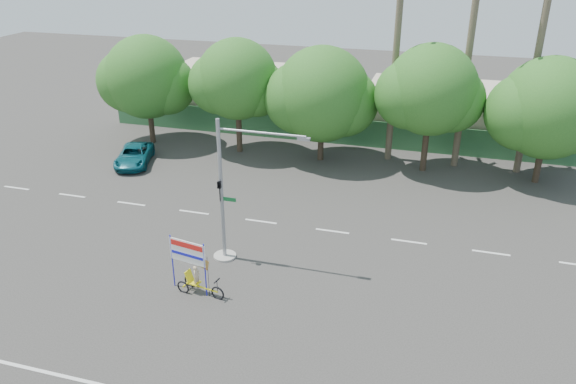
# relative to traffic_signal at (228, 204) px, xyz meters

# --- Properties ---
(ground) EXTENTS (120.00, 120.00, 0.00)m
(ground) POSITION_rel_traffic_signal_xyz_m (2.20, -3.98, -2.92)
(ground) COLOR #33302D
(ground) RESTS_ON ground
(fence) EXTENTS (38.00, 0.08, 2.00)m
(fence) POSITION_rel_traffic_signal_xyz_m (2.20, 17.52, -1.92)
(fence) COLOR #336B3D
(fence) RESTS_ON ground
(building_left) EXTENTS (12.00, 8.00, 4.00)m
(building_left) POSITION_rel_traffic_signal_xyz_m (-7.80, 22.02, -0.92)
(building_left) COLOR beige
(building_left) RESTS_ON ground
(building_right) EXTENTS (14.00, 8.00, 3.60)m
(building_right) POSITION_rel_traffic_signal_xyz_m (10.20, 22.02, -1.12)
(building_right) COLOR beige
(building_right) RESTS_ON ground
(tree_far_left) EXTENTS (7.14, 6.00, 7.96)m
(tree_far_left) POSITION_rel_traffic_signal_xyz_m (-11.85, 14.02, 1.84)
(tree_far_left) COLOR #473828
(tree_far_left) RESTS_ON ground
(tree_left) EXTENTS (6.66, 5.60, 8.07)m
(tree_left) POSITION_rel_traffic_signal_xyz_m (-4.85, 14.02, 2.14)
(tree_left) COLOR #473828
(tree_left) RESTS_ON ground
(tree_center) EXTENTS (7.62, 6.40, 7.85)m
(tree_center) POSITION_rel_traffic_signal_xyz_m (1.14, 14.02, 1.55)
(tree_center) COLOR #473828
(tree_center) RESTS_ON ground
(tree_right) EXTENTS (6.90, 5.80, 8.36)m
(tree_right) POSITION_rel_traffic_signal_xyz_m (8.15, 14.02, 2.32)
(tree_right) COLOR #473828
(tree_right) RESTS_ON ground
(tree_far_right) EXTENTS (7.38, 6.20, 7.94)m
(tree_far_right) POSITION_rel_traffic_signal_xyz_m (15.15, 14.02, 1.73)
(tree_far_right) COLOR #473828
(tree_far_right) RESTS_ON ground
(palm_tall) EXTENTS (3.73, 3.79, 17.45)m
(palm_tall) POSITION_rel_traffic_signal_xyz_m (10.20, 15.52, 7.55)
(palm_tall) COLOR #70604C
(palm_tall) RESTS_ON ground
(palm_mid) EXTENTS (3.73, 3.79, 15.45)m
(palm_mid) POSITION_rel_traffic_signal_xyz_m (14.20, 15.52, 6.48)
(palm_mid) COLOR #70604C
(palm_mid) RESTS_ON ground
(palm_short) EXTENTS (3.73, 3.79, 14.45)m
(palm_short) POSITION_rel_traffic_signal_xyz_m (5.70, 15.52, 5.94)
(palm_short) COLOR #70604C
(palm_short) RESTS_ON ground
(traffic_signal) EXTENTS (4.72, 1.10, 7.00)m
(traffic_signal) POSITION_rel_traffic_signal_xyz_m (0.00, 0.00, 0.00)
(traffic_signal) COLOR gray
(traffic_signal) RESTS_ON ground
(trike_billboard) EXTENTS (2.63, 0.85, 2.61)m
(trike_billboard) POSITION_rel_traffic_signal_xyz_m (-0.44, -3.10, -1.87)
(trike_billboard) COLOR black
(trike_billboard) RESTS_ON ground
(pickup_truck) EXTENTS (3.35, 4.90, 1.24)m
(pickup_truck) POSITION_rel_traffic_signal_xyz_m (-10.81, 9.66, -2.30)
(pickup_truck) COLOR #0D5460
(pickup_truck) RESTS_ON ground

